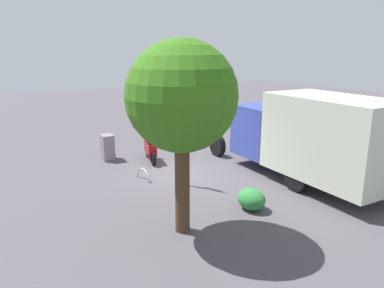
{
  "coord_description": "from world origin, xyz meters",
  "views": [
    {
      "loc": [
        -11.22,
        6.12,
        4.42
      ],
      "look_at": [
        -0.45,
        -0.02,
        1.19
      ],
      "focal_mm": 34.21,
      "sensor_mm": 36.0,
      "label": 1
    }
  ],
  "objects": [
    {
      "name": "ground_plane",
      "position": [
        0.0,
        0.0,
        0.0
      ],
      "size": [
        60.0,
        60.0,
        0.0
      ],
      "primitive_type": "plane",
      "color": "#4B454C"
    },
    {
      "name": "bike_rack_hoop",
      "position": [
        0.06,
        1.65,
        0.0
      ],
      "size": [
        0.85,
        0.15,
        0.85
      ],
      "primitive_type": "torus",
      "rotation": [
        1.57,
        0.0,
        0.12
      ],
      "color": "#B7B7BC",
      "rests_on": "ground"
    },
    {
      "name": "motorcycle",
      "position": [
        1.95,
        0.55,
        0.52
      ],
      "size": [
        1.79,
        0.69,
        1.2
      ],
      "rotation": [
        0.0,
        0.0,
        -0.22
      ],
      "color": "black",
      "rests_on": "ground"
    },
    {
      "name": "shrub_near_sign",
      "position": [
        -3.7,
        -0.11,
        0.3
      ],
      "size": [
        0.88,
        0.72,
        0.6
      ],
      "primitive_type": "ellipsoid",
      "color": "#2B7B37",
      "rests_on": "ground"
    },
    {
      "name": "utility_cabinet",
      "position": [
        3.03,
        1.98,
        0.52
      ],
      "size": [
        0.65,
        0.49,
        1.05
      ],
      "primitive_type": "cube",
      "rotation": [
        0.0,
        0.0,
        -0.05
      ],
      "color": "slate",
      "rests_on": "ground"
    },
    {
      "name": "stop_sign",
      "position": [
        -0.85,
        0.85,
        1.91
      ],
      "size": [
        0.71,
        0.33,
        2.87
      ],
      "color": "#9E9EA3",
      "rests_on": "ground"
    },
    {
      "name": "box_truck_near",
      "position": [
        -2.81,
        -3.17,
        1.65
      ],
      "size": [
        7.52,
        2.23,
        3.01
      ],
      "rotation": [
        0.0,
        0.0,
        -0.01
      ],
      "color": "black",
      "rests_on": "ground"
    },
    {
      "name": "street_tree",
      "position": [
        -3.85,
        2.19,
        3.34
      ],
      "size": [
        2.62,
        2.62,
        4.68
      ],
      "color": "#47301E",
      "rests_on": "ground"
    }
  ]
}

